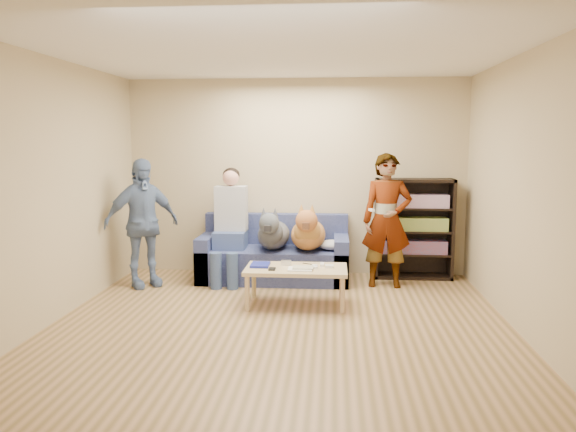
# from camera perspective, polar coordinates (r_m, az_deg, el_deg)

# --- Properties ---
(ground) EXTENTS (5.00, 5.00, 0.00)m
(ground) POSITION_cam_1_polar(r_m,az_deg,el_deg) (5.33, -1.08, -11.93)
(ground) COLOR olive
(ground) RESTS_ON ground
(ceiling) EXTENTS (5.00, 5.00, 0.00)m
(ceiling) POSITION_cam_1_polar(r_m,az_deg,el_deg) (5.09, -1.15, 16.85)
(ceiling) COLOR white
(ceiling) RESTS_ON ground
(wall_back) EXTENTS (4.50, 0.00, 4.50)m
(wall_back) POSITION_cam_1_polar(r_m,az_deg,el_deg) (7.53, 0.81, 3.97)
(wall_back) COLOR tan
(wall_back) RESTS_ON ground
(wall_front) EXTENTS (4.50, 0.00, 4.50)m
(wall_front) POSITION_cam_1_polar(r_m,az_deg,el_deg) (2.60, -6.70, -3.28)
(wall_front) COLOR tan
(wall_front) RESTS_ON ground
(wall_left) EXTENTS (0.00, 5.00, 5.00)m
(wall_left) POSITION_cam_1_polar(r_m,az_deg,el_deg) (5.73, -24.13, 2.11)
(wall_left) COLOR tan
(wall_left) RESTS_ON ground
(wall_right) EXTENTS (0.00, 5.00, 5.00)m
(wall_right) POSITION_cam_1_polar(r_m,az_deg,el_deg) (5.31, 23.81, 1.74)
(wall_right) COLOR tan
(wall_right) RESTS_ON ground
(blanket) EXTENTS (0.36, 0.30, 0.12)m
(blanket) POSITION_cam_1_polar(r_m,az_deg,el_deg) (7.07, 4.52, -2.94)
(blanket) COLOR silver
(blanket) RESTS_ON sofa
(person_standing_right) EXTENTS (0.61, 0.41, 1.64)m
(person_standing_right) POSITION_cam_1_polar(r_m,az_deg,el_deg) (6.95, 10.00, -0.46)
(person_standing_right) COLOR gray
(person_standing_right) RESTS_ON ground
(person_standing_left) EXTENTS (0.96, 0.88, 1.58)m
(person_standing_left) POSITION_cam_1_polar(r_m,az_deg,el_deg) (7.07, -14.64, -0.70)
(person_standing_left) COLOR #6C8DAD
(person_standing_left) RESTS_ON ground
(held_controller) EXTENTS (0.07, 0.12, 0.03)m
(held_controller) POSITION_cam_1_polar(r_m,az_deg,el_deg) (6.71, 8.49, 0.61)
(held_controller) COLOR white
(held_controller) RESTS_ON person_standing_right
(notebook_blue) EXTENTS (0.20, 0.26, 0.03)m
(notebook_blue) POSITION_cam_1_polar(r_m,az_deg,el_deg) (6.20, -2.84, -4.97)
(notebook_blue) COLOR navy
(notebook_blue) RESTS_ON coffee_table
(papers) EXTENTS (0.26, 0.20, 0.02)m
(papers) POSITION_cam_1_polar(r_m,az_deg,el_deg) (6.01, 1.25, -5.41)
(papers) COLOR white
(papers) RESTS_ON coffee_table
(magazine) EXTENTS (0.22, 0.17, 0.01)m
(magazine) POSITION_cam_1_polar(r_m,az_deg,el_deg) (6.03, 1.54, -5.24)
(magazine) COLOR #B5AE91
(magazine) RESTS_ON coffee_table
(camera_silver) EXTENTS (0.11, 0.06, 0.05)m
(camera_silver) POSITION_cam_1_polar(r_m,az_deg,el_deg) (6.23, -0.20, -4.77)
(camera_silver) COLOR #B4B3B8
(camera_silver) RESTS_ON coffee_table
(controller_a) EXTENTS (0.04, 0.13, 0.03)m
(controller_a) POSITION_cam_1_polar(r_m,az_deg,el_deg) (6.20, 3.49, -4.95)
(controller_a) COLOR white
(controller_a) RESTS_ON coffee_table
(controller_b) EXTENTS (0.09, 0.06, 0.03)m
(controller_b) POSITION_cam_1_polar(r_m,az_deg,el_deg) (6.12, 4.23, -5.12)
(controller_b) COLOR white
(controller_b) RESTS_ON coffee_table
(headphone_cup_a) EXTENTS (0.07, 0.07, 0.02)m
(headphone_cup_a) POSITION_cam_1_polar(r_m,az_deg,el_deg) (6.08, 2.71, -5.24)
(headphone_cup_a) COLOR white
(headphone_cup_a) RESTS_ON coffee_table
(headphone_cup_b) EXTENTS (0.07, 0.07, 0.02)m
(headphone_cup_b) POSITION_cam_1_polar(r_m,az_deg,el_deg) (6.16, 2.73, -5.07)
(headphone_cup_b) COLOR white
(headphone_cup_b) RESTS_ON coffee_table
(pen_orange) EXTENTS (0.13, 0.06, 0.01)m
(pen_orange) POSITION_cam_1_polar(r_m,az_deg,el_deg) (5.96, 0.54, -5.56)
(pen_orange) COLOR orange
(pen_orange) RESTS_ON coffee_table
(pen_black) EXTENTS (0.13, 0.08, 0.01)m
(pen_black) POSITION_cam_1_polar(r_m,az_deg,el_deg) (6.28, 2.04, -4.87)
(pen_black) COLOR black
(pen_black) RESTS_ON coffee_table
(wallet) EXTENTS (0.07, 0.12, 0.02)m
(wallet) POSITION_cam_1_polar(r_m,az_deg,el_deg) (6.02, -1.63, -5.40)
(wallet) COLOR black
(wallet) RESTS_ON coffee_table
(sofa) EXTENTS (1.90, 0.85, 0.82)m
(sofa) POSITION_cam_1_polar(r_m,az_deg,el_deg) (7.29, -1.39, -4.25)
(sofa) COLOR #515B93
(sofa) RESTS_ON ground
(person_seated) EXTENTS (0.40, 0.73, 1.47)m
(person_seated) POSITION_cam_1_polar(r_m,az_deg,el_deg) (7.16, -5.91, -0.51)
(person_seated) COLOR #3F508C
(person_seated) RESTS_ON sofa
(dog_gray) EXTENTS (0.40, 1.24, 0.58)m
(dog_gray) POSITION_cam_1_polar(r_m,az_deg,el_deg) (7.05, -1.55, -1.76)
(dog_gray) COLOR #4C5056
(dog_gray) RESTS_ON sofa
(dog_tan) EXTENTS (0.43, 1.18, 0.63)m
(dog_tan) POSITION_cam_1_polar(r_m,az_deg,el_deg) (7.00, 2.04, -1.69)
(dog_tan) COLOR #C7893C
(dog_tan) RESTS_ON sofa
(coffee_table) EXTENTS (1.10, 0.60, 0.42)m
(coffee_table) POSITION_cam_1_polar(r_m,az_deg,el_deg) (6.13, 0.83, -5.68)
(coffee_table) COLOR #D5B283
(coffee_table) RESTS_ON ground
(bookshelf) EXTENTS (1.00, 0.34, 1.30)m
(bookshelf) POSITION_cam_1_polar(r_m,az_deg,el_deg) (7.48, 12.64, -1.03)
(bookshelf) COLOR black
(bookshelf) RESTS_ON ground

